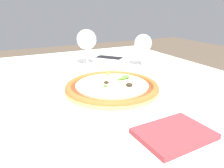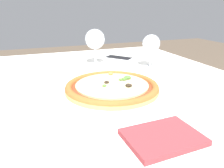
{
  "view_description": "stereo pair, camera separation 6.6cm",
  "coord_description": "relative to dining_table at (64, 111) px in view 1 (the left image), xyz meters",
  "views": [
    {
      "loc": [
        -0.15,
        -0.66,
        0.99
      ],
      "look_at": [
        0.13,
        -0.1,
        0.77
      ],
      "focal_mm": 35.0,
      "sensor_mm": 36.0,
      "label": 1
    },
    {
      "loc": [
        -0.09,
        -0.69,
        0.99
      ],
      "look_at": [
        0.13,
        -0.1,
        0.77
      ],
      "focal_mm": 35.0,
      "sensor_mm": 36.0,
      "label": 2
    }
  ],
  "objects": [
    {
      "name": "napkin_folded",
      "position": [
        0.14,
        -0.37,
        0.08
      ],
      "size": [
        0.15,
        0.12,
        0.01
      ],
      "color": "#933338",
      "rests_on": "dining_table"
    },
    {
      "name": "cell_phone",
      "position": [
        0.32,
        0.3,
        0.08
      ],
      "size": [
        0.15,
        0.16,
        0.01
      ],
      "color": "white",
      "rests_on": "dining_table"
    },
    {
      "name": "pizza_plate",
      "position": [
        0.13,
        -0.1,
        0.09
      ],
      "size": [
        0.33,
        0.33,
        0.04
      ],
      "color": "white",
      "rests_on": "dining_table"
    },
    {
      "name": "wine_glass_far_right",
      "position": [
        0.39,
        0.12,
        0.18
      ],
      "size": [
        0.07,
        0.07,
        0.14
      ],
      "color": "silver",
      "rests_on": "dining_table"
    },
    {
      "name": "dining_table",
      "position": [
        0.0,
        0.0,
        0.0
      ],
      "size": [
        1.3,
        1.17,
        0.74
      ],
      "color": "brown",
      "rests_on": "ground_plane"
    },
    {
      "name": "wine_glass_far_left",
      "position": [
        0.18,
        0.25,
        0.19
      ],
      "size": [
        0.09,
        0.09,
        0.16
      ],
      "color": "silver",
      "rests_on": "dining_table"
    }
  ]
}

